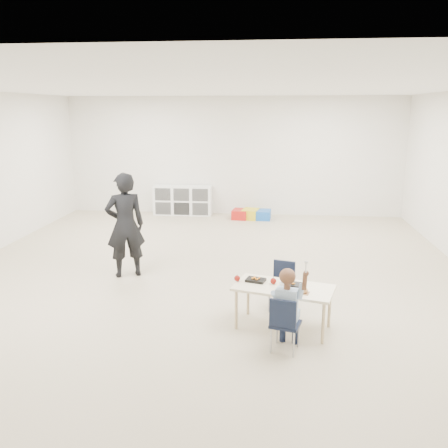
# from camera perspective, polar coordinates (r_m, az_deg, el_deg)

# --- Properties ---
(room) EXTENTS (9.00, 9.02, 2.80)m
(room) POSITION_cam_1_polar(r_m,az_deg,el_deg) (6.98, -1.96, 4.64)
(room) COLOR beige
(room) RESTS_ON ground
(table) EXTENTS (1.23, 0.83, 0.51)m
(table) POSITION_cam_1_polar(r_m,az_deg,el_deg) (5.61, 7.12, -9.88)
(table) COLOR #F8E5C6
(table) RESTS_ON ground
(chair_near) EXTENTS (0.36, 0.35, 0.61)m
(chair_near) POSITION_cam_1_polar(r_m,az_deg,el_deg) (5.12, 7.41, -11.73)
(chair_near) COLOR black
(chair_near) RESTS_ON ground
(chair_far) EXTENTS (0.36, 0.35, 0.61)m
(chair_far) POSITION_cam_1_polar(r_m,az_deg,el_deg) (6.07, 6.92, -7.52)
(chair_far) COLOR black
(chair_far) RESTS_ON ground
(child) EXTENTS (0.50, 0.50, 0.97)m
(child) POSITION_cam_1_polar(r_m,az_deg,el_deg) (5.04, 7.47, -9.91)
(child) COLOR #A8C0E4
(child) RESTS_ON chair_near
(lunch_tray_near) EXTENTS (0.25, 0.21, 0.03)m
(lunch_tray_near) POSITION_cam_1_polar(r_m,az_deg,el_deg) (5.55, 8.13, -7.22)
(lunch_tray_near) COLOR black
(lunch_tray_near) RESTS_ON table
(lunch_tray_far) EXTENTS (0.25, 0.21, 0.03)m
(lunch_tray_far) POSITION_cam_1_polar(r_m,az_deg,el_deg) (5.64, 3.83, -6.74)
(lunch_tray_far) COLOR black
(lunch_tray_far) RESTS_ON table
(milk_carton) EXTENTS (0.09, 0.09, 0.10)m
(milk_carton) POSITION_cam_1_polar(r_m,az_deg,el_deg) (5.39, 7.13, -7.43)
(milk_carton) COLOR white
(milk_carton) RESTS_ON table
(bread_roll) EXTENTS (0.09, 0.09, 0.07)m
(bread_roll) POSITION_cam_1_polar(r_m,az_deg,el_deg) (5.35, 9.58, -7.87)
(bread_roll) COLOR tan
(bread_roll) RESTS_ON table
(apple_near) EXTENTS (0.07, 0.07, 0.07)m
(apple_near) POSITION_cam_1_polar(r_m,az_deg,el_deg) (5.57, 5.96, -6.84)
(apple_near) COLOR maroon
(apple_near) RESTS_ON table
(apple_far) EXTENTS (0.07, 0.07, 0.07)m
(apple_far) POSITION_cam_1_polar(r_m,az_deg,el_deg) (5.62, 1.59, -6.56)
(apple_far) COLOR maroon
(apple_far) RESTS_ON table
(cubby_shelf) EXTENTS (1.40, 0.40, 0.70)m
(cubby_shelf) POSITION_cam_1_polar(r_m,az_deg,el_deg) (11.52, -4.96, 2.87)
(cubby_shelf) COLOR white
(cubby_shelf) RESTS_ON ground
(adult) EXTENTS (0.69, 0.59, 1.59)m
(adult) POSITION_cam_1_polar(r_m,az_deg,el_deg) (7.26, -11.80, -0.14)
(adult) COLOR black
(adult) RESTS_ON ground
(bin_red) EXTENTS (0.39, 0.48, 0.22)m
(bin_red) POSITION_cam_1_polar(r_m,az_deg,el_deg) (11.08, 1.96, 1.20)
(bin_red) COLOR red
(bin_red) RESTS_ON ground
(bin_yellow) EXTENTS (0.44, 0.52, 0.22)m
(bin_yellow) POSITION_cam_1_polar(r_m,az_deg,el_deg) (11.08, 3.19, 1.21)
(bin_yellow) COLOR gold
(bin_yellow) RESTS_ON ground
(bin_blue) EXTENTS (0.36, 0.45, 0.21)m
(bin_blue) POSITION_cam_1_polar(r_m,az_deg,el_deg) (11.05, 4.73, 1.12)
(bin_blue) COLOR blue
(bin_blue) RESTS_ON ground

